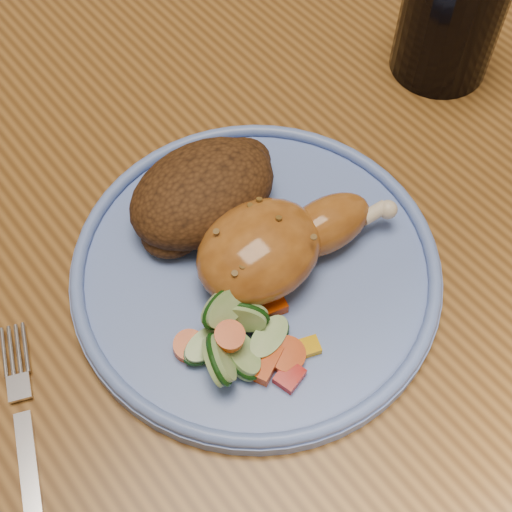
# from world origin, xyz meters

# --- Properties ---
(ground) EXTENTS (4.00, 4.00, 0.00)m
(ground) POSITION_xyz_m (0.00, 0.00, 0.00)
(ground) COLOR brown
(ground) RESTS_ON ground
(dining_table) EXTENTS (0.90, 1.40, 0.75)m
(dining_table) POSITION_xyz_m (0.00, 0.00, 0.67)
(dining_table) COLOR brown
(dining_table) RESTS_ON ground
(plate) EXTENTS (0.27, 0.27, 0.01)m
(plate) POSITION_xyz_m (-0.06, -0.12, 0.76)
(plate) COLOR #607DCE
(plate) RESTS_ON dining_table
(plate_rim) EXTENTS (0.27, 0.27, 0.01)m
(plate_rim) POSITION_xyz_m (-0.06, -0.12, 0.77)
(plate_rim) COLOR #607DCE
(plate_rim) RESTS_ON plate
(chicken_leg) EXTENTS (0.16, 0.08, 0.05)m
(chicken_leg) POSITION_xyz_m (-0.05, -0.13, 0.79)
(chicken_leg) COLOR #A45F22
(chicken_leg) RESTS_ON plate
(rice_pilaf) EXTENTS (0.13, 0.09, 0.05)m
(rice_pilaf) POSITION_xyz_m (-0.06, -0.06, 0.78)
(rice_pilaf) COLOR #422510
(rice_pilaf) RESTS_ON plate
(vegetable_pile) EXTENTS (0.09, 0.09, 0.04)m
(vegetable_pile) POSITION_xyz_m (-0.11, -0.17, 0.77)
(vegetable_pile) COLOR #A50A05
(vegetable_pile) RESTS_ON plate
(fork) EXTENTS (0.07, 0.14, 0.00)m
(fork) POSITION_xyz_m (-0.26, -0.14, 0.75)
(fork) COLOR silver
(fork) RESTS_ON dining_table
(drinking_glass) EXTENTS (0.09, 0.09, 0.11)m
(drinking_glass) POSITION_xyz_m (0.21, -0.05, 0.81)
(drinking_glass) COLOR black
(drinking_glass) RESTS_ON dining_table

